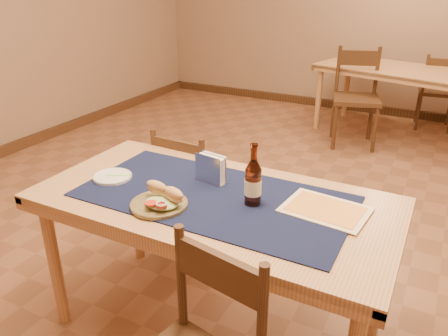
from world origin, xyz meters
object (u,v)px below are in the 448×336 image
at_px(main_table, 214,213).
at_px(back_table, 399,76).
at_px(beer_bottle, 253,182).
at_px(chair_main_far, 192,190).
at_px(napkin_holder, 211,169).
at_px(sandwich_plate, 161,201).

distance_m(main_table, back_table, 3.48).
bearing_deg(beer_bottle, chair_main_far, 140.20).
height_order(back_table, chair_main_far, chair_main_far).
xyz_separation_m(chair_main_far, napkin_holder, (0.37, -0.42, 0.38)).
xyz_separation_m(main_table, back_table, (0.35, 3.46, 0.00)).
bearing_deg(napkin_holder, main_table, -56.23).
bearing_deg(back_table, main_table, -95.80).
relative_size(main_table, sandwich_plate, 6.41).
height_order(main_table, chair_main_far, chair_main_far).
bearing_deg(beer_bottle, back_table, 87.19).
distance_m(back_table, sandwich_plate, 3.68).
xyz_separation_m(sandwich_plate, napkin_holder, (0.07, 0.31, 0.04)).
distance_m(sandwich_plate, beer_bottle, 0.40).
xyz_separation_m(back_table, beer_bottle, (-0.17, -3.45, 0.19)).
relative_size(main_table, beer_bottle, 5.89).
xyz_separation_m(back_table, napkin_holder, (-0.43, -3.34, 0.15)).
relative_size(back_table, beer_bottle, 6.69).
relative_size(main_table, chair_main_far, 1.90).
xyz_separation_m(back_table, sandwich_plate, (-0.50, -3.65, 0.11)).
distance_m(main_table, chair_main_far, 0.74).
height_order(main_table, sandwich_plate, sandwich_plate).
bearing_deg(chair_main_far, beer_bottle, -39.80).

